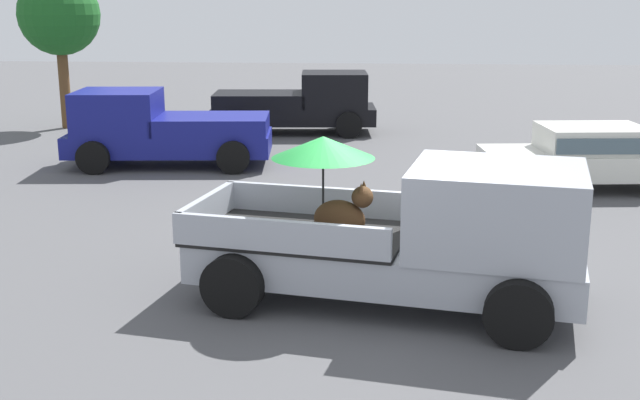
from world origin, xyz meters
name	(u,v)px	position (x,y,z in m)	size (l,w,h in m)	color
ground_plane	(384,301)	(0.00, 0.00, 0.00)	(80.00, 80.00, 0.00)	#4C4C4F
pickup_truck_main	(419,234)	(0.44, -0.10, 0.97)	(5.31, 3.01, 2.21)	black
pickup_truck_red	(301,104)	(-2.50, 13.54, 0.87)	(4.93, 2.48, 1.80)	black
pickup_truck_far	(161,129)	(-5.35, 8.49, 0.87)	(4.94, 2.51, 1.80)	black
parked_sedan_near	(589,154)	(4.27, 6.85, 0.74)	(4.46, 2.32, 1.33)	black
tree_by_lot	(59,16)	(-9.85, 13.91, 3.40)	(2.44, 2.44, 4.66)	brown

